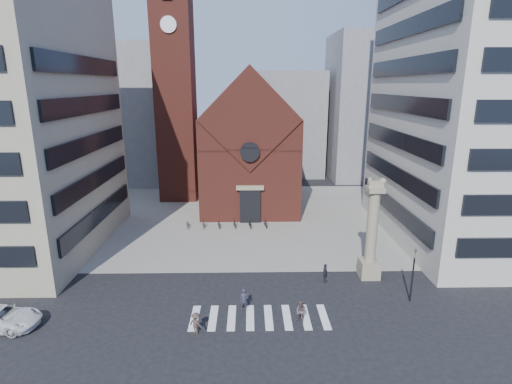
% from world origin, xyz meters
% --- Properties ---
extents(ground, '(120.00, 120.00, 0.00)m').
position_xyz_m(ground, '(0.00, 0.00, 0.00)').
color(ground, black).
rests_on(ground, ground).
extents(piazza, '(46.00, 30.00, 0.05)m').
position_xyz_m(piazza, '(0.00, 19.00, 0.03)').
color(piazza, gray).
rests_on(piazza, ground).
extents(zebra_crossing, '(10.20, 3.20, 0.01)m').
position_xyz_m(zebra_crossing, '(0.55, -3.00, 0.01)').
color(zebra_crossing, white).
rests_on(zebra_crossing, ground).
extents(church, '(12.00, 16.65, 18.00)m').
position_xyz_m(church, '(0.00, 25.04, 7.98)').
color(church, maroon).
rests_on(church, ground).
extents(campanile, '(5.50, 5.50, 31.20)m').
position_xyz_m(campanile, '(-10.00, 28.00, 15.74)').
color(campanile, maroon).
rests_on(campanile, ground).
extents(building_right, '(18.00, 22.00, 32.00)m').
position_xyz_m(building_right, '(24.00, 12.00, 16.00)').
color(building_right, '#B1ADA1').
rests_on(building_right, ground).
extents(bg_block_left, '(16.00, 14.00, 22.00)m').
position_xyz_m(bg_block_left, '(-20.00, 40.00, 11.00)').
color(bg_block_left, gray).
rests_on(bg_block_left, ground).
extents(bg_block_mid, '(14.00, 12.00, 18.00)m').
position_xyz_m(bg_block_mid, '(6.00, 45.00, 9.00)').
color(bg_block_mid, gray).
rests_on(bg_block_mid, ground).
extents(bg_block_right, '(16.00, 14.00, 24.00)m').
position_xyz_m(bg_block_right, '(22.00, 42.00, 12.00)').
color(bg_block_right, gray).
rests_on(bg_block_right, ground).
extents(lion_column, '(1.63, 1.60, 8.68)m').
position_xyz_m(lion_column, '(10.01, 3.00, 3.46)').
color(lion_column, gray).
rests_on(lion_column, ground).
extents(traffic_light, '(0.13, 0.16, 4.30)m').
position_xyz_m(traffic_light, '(12.00, -1.00, 2.29)').
color(traffic_light, black).
rests_on(traffic_light, ground).
extents(white_car, '(5.38, 2.88, 1.44)m').
position_xyz_m(white_car, '(-16.83, -3.86, 0.72)').
color(white_car, silver).
rests_on(white_car, ground).
extents(pedestrian_0, '(0.64, 0.44, 1.67)m').
position_xyz_m(pedestrian_0, '(-0.53, -2.01, 0.83)').
color(pedestrian_0, '#2B2939').
rests_on(pedestrian_0, ground).
extents(pedestrian_1, '(0.98, 0.95, 1.59)m').
position_xyz_m(pedestrian_1, '(3.39, -3.61, 0.79)').
color(pedestrian_1, '#584946').
rests_on(pedestrian_1, ground).
extents(pedestrian_2, '(0.71, 1.01, 1.60)m').
position_xyz_m(pedestrian_2, '(6.11, 2.17, 0.80)').
color(pedestrian_2, '#292A31').
rests_on(pedestrian_2, ground).
extents(pedestrian_3, '(1.14, 0.99, 1.53)m').
position_xyz_m(pedestrian_3, '(-3.64, -4.82, 0.76)').
color(pedestrian_3, '#42332C').
rests_on(pedestrian_3, ground).
extents(scooter_0, '(0.79, 1.69, 0.85)m').
position_xyz_m(scooter_0, '(-7.10, 15.19, 0.48)').
color(scooter_0, black).
rests_on(scooter_0, piazza).
extents(scooter_1, '(0.66, 1.62, 0.95)m').
position_xyz_m(scooter_1, '(-5.33, 15.19, 0.52)').
color(scooter_1, black).
rests_on(scooter_1, piazza).
extents(scooter_2, '(0.79, 1.69, 0.85)m').
position_xyz_m(scooter_2, '(-3.56, 15.19, 0.48)').
color(scooter_2, black).
rests_on(scooter_2, piazza).
extents(scooter_3, '(0.66, 1.62, 0.95)m').
position_xyz_m(scooter_3, '(-1.79, 15.19, 0.52)').
color(scooter_3, black).
rests_on(scooter_3, piazza).
extents(scooter_4, '(0.79, 1.69, 0.85)m').
position_xyz_m(scooter_4, '(-0.02, 15.19, 0.48)').
color(scooter_4, black).
rests_on(scooter_4, piazza).
extents(scooter_5, '(0.66, 1.62, 0.95)m').
position_xyz_m(scooter_5, '(1.75, 15.19, 0.52)').
color(scooter_5, black).
rests_on(scooter_5, piazza).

